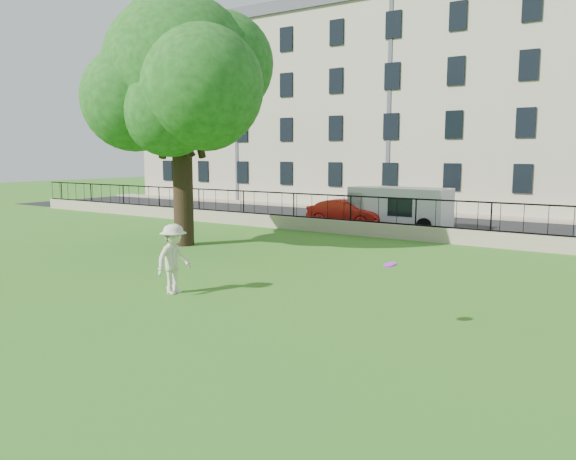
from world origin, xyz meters
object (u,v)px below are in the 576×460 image
Objects in this scene: man at (174,259)px; red_sedan at (347,213)px; tree at (179,77)px; white_van at (400,208)px; frisbee at (390,265)px.

man reaches higher than red_sedan.
red_sedan is at bearing 72.96° from tree.
tree is 9.63m from man.
tree is at bearing 163.98° from red_sedan.
white_van is at bearing -1.93° from man.
red_sedan is (-8.50, 14.16, -0.70)m from frisbee.
man is at bearing -47.09° from tree.
frisbee is (11.14, -5.54, -5.07)m from tree.
tree reaches higher than red_sedan.
tree is at bearing 40.22° from man.
white_van reaches higher than man.
white_van is (-0.20, 14.95, 0.09)m from man.
tree is 36.00× the size of frisbee.
red_sedan is (-2.73, 14.39, -0.25)m from man.
tree reaches higher than man.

